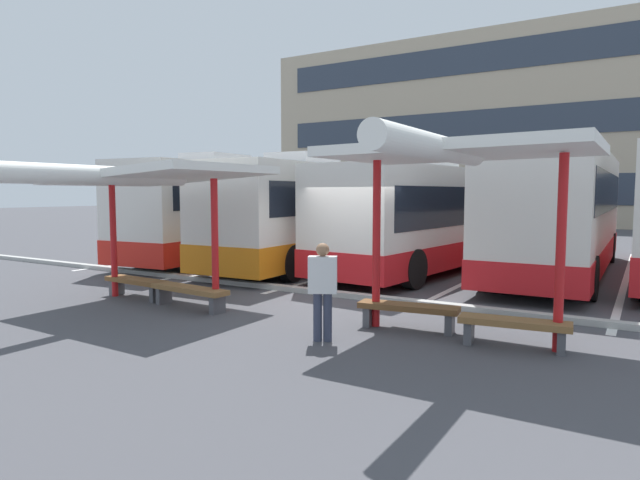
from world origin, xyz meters
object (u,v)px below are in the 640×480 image
(bench_2, at_px, (408,311))
(bench_3, at_px, (514,327))
(waiting_passenger_0, at_px, (323,285))
(coach_bus_0, at_px, (239,210))
(coach_bus_3, at_px, (560,212))
(waiting_shelter_1, at_px, (457,155))
(coach_bus_2, at_px, (439,218))
(bench_1, at_px, (189,292))
(coach_bus_1, at_px, (325,214))
(bench_0, at_px, (136,283))
(waiting_shelter_0, at_px, (149,178))

(bench_2, xyz_separation_m, bench_3, (1.80, -0.21, -0.00))
(bench_2, bearing_deg, waiting_passenger_0, -123.44)
(coach_bus_0, relative_size, coach_bus_3, 1.02)
(waiting_shelter_1, relative_size, bench_3, 2.86)
(coach_bus_2, bearing_deg, waiting_shelter_1, -69.38)
(bench_1, bearing_deg, waiting_shelter_1, 3.81)
(coach_bus_3, bearing_deg, bench_3, -86.60)
(coach_bus_2, bearing_deg, bench_1, -105.35)
(waiting_passenger_0, bearing_deg, bench_1, 169.13)
(coach_bus_3, height_order, bench_3, coach_bus_3)
(coach_bus_2, xyz_separation_m, bench_3, (3.97, -8.03, -1.25))
(bench_3, distance_m, waiting_passenger_0, 3.00)
(waiting_shelter_1, bearing_deg, bench_1, -176.19)
(coach_bus_0, xyz_separation_m, waiting_shelter_1, (10.37, -7.26, 1.23))
(bench_1, relative_size, bench_3, 1.18)
(bench_1, xyz_separation_m, bench_3, (6.30, 0.47, -0.01))
(waiting_shelter_1, relative_size, bench_2, 2.70)
(waiting_shelter_1, bearing_deg, coach_bus_0, 144.99)
(coach_bus_2, relative_size, bench_3, 6.78)
(coach_bus_1, height_order, bench_0, coach_bus_1)
(waiting_passenger_0, bearing_deg, coach_bus_1, 120.50)
(coach_bus_0, bearing_deg, waiting_shelter_1, -35.01)
(bench_0, xyz_separation_m, bench_3, (8.10, 0.31, -0.00))
(coach_bus_3, bearing_deg, coach_bus_0, -172.86)
(waiting_shelter_1, bearing_deg, coach_bus_2, 110.62)
(coach_bus_0, xyz_separation_m, coach_bus_1, (3.59, 0.14, -0.07))
(bench_0, height_order, bench_3, same)
(coach_bus_2, height_order, bench_0, coach_bus_2)
(coach_bus_0, relative_size, bench_3, 6.63)
(coach_bus_3, bearing_deg, waiting_shelter_1, -92.63)
(coach_bus_2, height_order, waiting_shelter_0, coach_bus_2)
(coach_bus_2, xyz_separation_m, bench_1, (-2.34, -8.51, -1.25))
(waiting_passenger_0, bearing_deg, coach_bus_2, 97.81)
(bench_2, height_order, waiting_passenger_0, waiting_passenger_0)
(coach_bus_3, bearing_deg, bench_0, -130.78)
(coach_bus_2, bearing_deg, coach_bus_3, 7.66)
(bench_1, xyz_separation_m, waiting_shelter_1, (5.40, 0.36, 2.61))
(bench_1, relative_size, bench_2, 1.11)
(coach_bus_0, distance_m, coach_bus_1, 3.59)
(waiting_shelter_0, height_order, bench_2, waiting_shelter_0)
(waiting_shelter_1, xyz_separation_m, waiting_passenger_0, (-1.80, -1.05, -2.05))
(bench_0, bearing_deg, coach_bus_0, 113.02)
(coach_bus_3, xyz_separation_m, bench_2, (-1.30, -8.29, -1.46))
(coach_bus_0, bearing_deg, bench_1, -56.90)
(coach_bus_1, distance_m, bench_3, 10.67)
(coach_bus_0, distance_m, waiting_shelter_1, 12.72)
(waiting_shelter_1, bearing_deg, bench_2, 160.53)
(coach_bus_1, bearing_deg, coach_bus_0, -177.76)
(coach_bus_3, xyz_separation_m, waiting_passenger_0, (-2.20, -9.66, -0.90))
(waiting_shelter_0, xyz_separation_m, bench_0, (-0.90, 0.35, -2.33))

